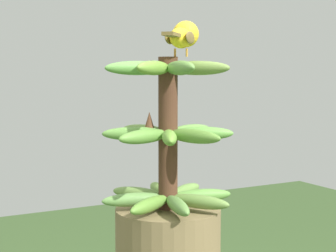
# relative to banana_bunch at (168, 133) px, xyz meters

# --- Properties ---
(banana_bunch) EXTENTS (0.32, 0.32, 0.36)m
(banana_bunch) POSITION_rel_banana_bunch_xyz_m (0.00, 0.00, 0.00)
(banana_bunch) COLOR #4C2D1E
(banana_bunch) RESTS_ON banana_tree
(perched_bird) EXTENTS (0.17, 0.18, 0.09)m
(perched_bird) POSITION_rel_banana_bunch_xyz_m (0.04, -0.01, 0.23)
(perched_bird) COLOR #C68933
(perched_bird) RESTS_ON banana_bunch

